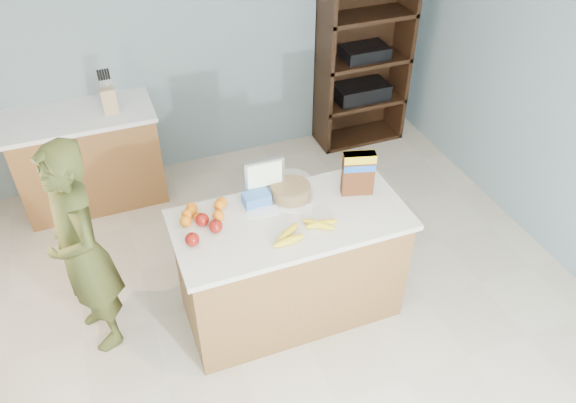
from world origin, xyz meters
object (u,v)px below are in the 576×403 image
object	(u,v)px
counter_peninsula	(290,269)
cereal_box	(358,170)
shelving_unit	(361,61)
tv	(264,175)
person	(81,252)

from	to	relation	value
counter_peninsula	cereal_box	xyz separation A→B (m)	(0.52, 0.09, 0.67)
shelving_unit	tv	distance (m)	2.39
shelving_unit	counter_peninsula	bearing A→B (deg)	-127.11
shelving_unit	person	world-z (taller)	shelving_unit
person	tv	size ratio (longest dim) A/B	5.68
shelving_unit	tv	xyz separation A→B (m)	(-1.63, -1.74, 0.19)
shelving_unit	tv	size ratio (longest dim) A/B	6.38
counter_peninsula	tv	xyz separation A→B (m)	(-0.08, 0.30, 0.64)
shelving_unit	tv	bearing A→B (deg)	-132.98
person	cereal_box	xyz separation A→B (m)	(1.86, -0.19, 0.29)
person	tv	xyz separation A→B (m)	(1.26, 0.03, 0.26)
cereal_box	tv	bearing A→B (deg)	160.36
counter_peninsula	cereal_box	world-z (taller)	cereal_box
counter_peninsula	person	distance (m)	1.41
cereal_box	shelving_unit	bearing A→B (deg)	62.36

